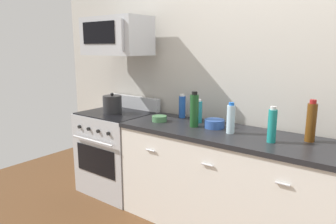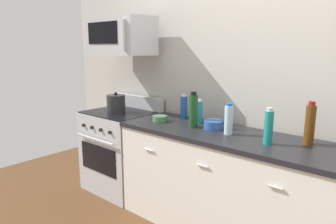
# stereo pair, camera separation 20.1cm
# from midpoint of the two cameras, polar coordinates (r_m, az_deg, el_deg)

# --- Properties ---
(back_wall) EXTENTS (5.63, 0.10, 2.70)m
(back_wall) POSITION_cam_midpoint_polar(r_m,az_deg,el_deg) (2.87, 21.99, 5.31)
(back_wall) COLOR #B7B2A8
(back_wall) RESTS_ON ground_plane
(counter_unit) EXTENTS (2.54, 0.66, 0.92)m
(counter_unit) POSITION_cam_midpoint_polar(r_m,az_deg,el_deg) (2.73, 17.60, -14.16)
(counter_unit) COLOR silver
(counter_unit) RESTS_ON ground_plane
(range_oven) EXTENTS (0.76, 0.69, 1.07)m
(range_oven) POSITION_cam_midpoint_polar(r_m,az_deg,el_deg) (3.63, -7.05, -6.96)
(range_oven) COLOR #B7BABF
(range_oven) RESTS_ON ground_plane
(microwave) EXTENTS (0.74, 0.44, 0.40)m
(microwave) POSITION_cam_midpoint_polar(r_m,az_deg,el_deg) (3.48, -7.03, 13.66)
(microwave) COLOR #B7BABF
(bottle_sparkling_teal) EXTENTS (0.07, 0.07, 0.28)m
(bottle_sparkling_teal) POSITION_cam_midpoint_polar(r_m,az_deg,el_deg) (2.44, 20.31, -2.66)
(bottle_sparkling_teal) COLOR #197F7A
(bottle_sparkling_teal) RESTS_ON countertop_slab
(bottle_soda_blue) EXTENTS (0.07, 0.07, 0.25)m
(bottle_soda_blue) POSITION_cam_midpoint_polar(r_m,az_deg,el_deg) (3.18, 4.75, 0.97)
(bottle_soda_blue) COLOR #1E4CA5
(bottle_soda_blue) RESTS_ON countertop_slab
(bottle_wine_green) EXTENTS (0.08, 0.08, 0.32)m
(bottle_wine_green) POSITION_cam_midpoint_polar(r_m,az_deg,el_deg) (2.81, 6.74, 0.26)
(bottle_wine_green) COLOR #19471E
(bottle_wine_green) RESTS_ON countertop_slab
(bottle_dish_soap) EXTENTS (0.07, 0.07, 0.23)m
(bottle_dish_soap) POSITION_cam_midpoint_polar(r_m,az_deg,el_deg) (2.97, 7.67, -0.00)
(bottle_dish_soap) COLOR teal
(bottle_dish_soap) RESTS_ON countertop_slab
(bottle_water_clear) EXTENTS (0.07, 0.07, 0.26)m
(bottle_water_clear) POSITION_cam_midpoint_polar(r_m,az_deg,el_deg) (2.63, 13.26, -1.41)
(bottle_water_clear) COLOR silver
(bottle_water_clear) RESTS_ON countertop_slab
(bottle_wine_amber) EXTENTS (0.07, 0.07, 0.33)m
(bottle_wine_amber) POSITION_cam_midpoint_polar(r_m,az_deg,el_deg) (2.56, 26.75, -2.05)
(bottle_wine_amber) COLOR #59330F
(bottle_wine_amber) RESTS_ON countertop_slab
(bowl_blue_mixing) EXTENTS (0.18, 0.18, 0.08)m
(bowl_blue_mixing) POSITION_cam_midpoint_polar(r_m,az_deg,el_deg) (2.81, 10.41, -2.25)
(bowl_blue_mixing) COLOR #2D519E
(bowl_blue_mixing) RESTS_ON countertop_slab
(bowl_green_glaze) EXTENTS (0.15, 0.15, 0.05)m
(bowl_green_glaze) POSITION_cam_midpoint_polar(r_m,az_deg,el_deg) (3.04, 0.39, -1.18)
(bowl_green_glaze) COLOR #477A4C
(bowl_green_glaze) RESTS_ON countertop_slab
(stockpot) EXTENTS (0.21, 0.21, 0.23)m
(stockpot) POSITION_cam_midpoint_polar(r_m,az_deg,el_deg) (3.46, -7.93, 1.51)
(stockpot) COLOR #262628
(stockpot) RESTS_ON range_oven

